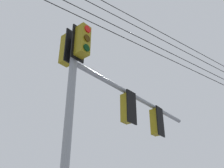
% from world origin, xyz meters
% --- Properties ---
extents(signal_mast_assembly, '(1.69, 5.87, 6.60)m').
position_xyz_m(signal_mast_assembly, '(-0.08, -1.47, 4.76)').
color(signal_mast_assembly, gray).
rests_on(signal_mast_assembly, ground).
extents(overhead_wire_span, '(1.18, 32.90, 1.13)m').
position_xyz_m(overhead_wire_span, '(-0.37, -1.77, 7.67)').
color(overhead_wire_span, black).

